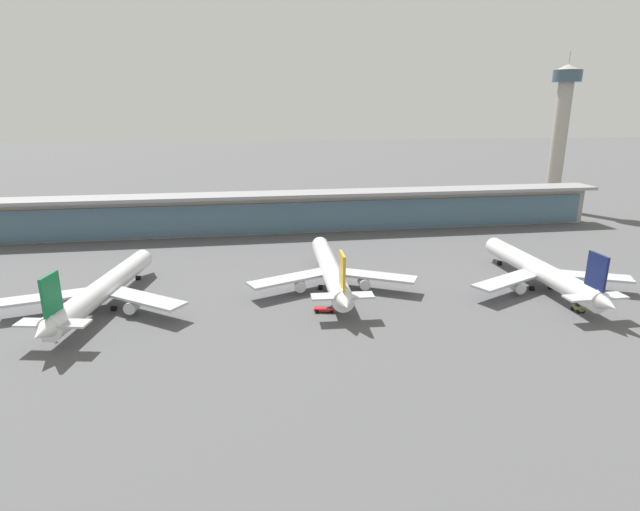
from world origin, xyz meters
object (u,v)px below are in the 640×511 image
at_px(control_tower, 561,126).
at_px(safety_cone_charlie, 56,341).
at_px(airliner_right_stand, 540,271).
at_px(service_truck_under_wing_olive, 578,308).
at_px(airliner_left_stand, 103,289).
at_px(safety_cone_bravo, 44,339).
at_px(service_truck_near_nose_red, 325,309).
at_px(airliner_centre_stand, 330,270).

distance_m(control_tower, safety_cone_charlie, 215.51).
bearing_deg(airliner_right_stand, service_truck_under_wing_olive, -89.30).
relative_size(airliner_left_stand, airliner_right_stand, 1.00).
bearing_deg(safety_cone_charlie, safety_cone_bravo, 154.17).
distance_m(service_truck_near_nose_red, control_tower, 166.21).
height_order(service_truck_under_wing_olive, safety_cone_bravo, service_truck_under_wing_olive).
bearing_deg(airliner_right_stand, control_tower, 55.93).
relative_size(airliner_left_stand, safety_cone_charlie, 80.91).
distance_m(service_truck_near_nose_red, safety_cone_bravo, 59.69).
xyz_separation_m(airliner_left_stand, control_tower, (175.28, 93.90, 32.53)).
relative_size(airliner_left_stand, service_truck_near_nose_red, 8.17).
bearing_deg(airliner_left_stand, control_tower, 28.18).
bearing_deg(airliner_centre_stand, airliner_right_stand, -9.86).
distance_m(airliner_left_stand, control_tower, 201.50).
relative_size(airliner_centre_stand, airliner_right_stand, 1.00).
relative_size(service_truck_near_nose_red, safety_cone_charlie, 9.91).
distance_m(airliner_left_stand, service_truck_near_nose_red, 52.51).
height_order(airliner_centre_stand, service_truck_near_nose_red, airliner_centre_stand).
height_order(airliner_left_stand, safety_cone_bravo, airliner_left_stand).
xyz_separation_m(airliner_left_stand, safety_cone_bravo, (-8.13, -16.28, -4.46)).
bearing_deg(safety_cone_bravo, control_tower, 31.00).
bearing_deg(service_truck_under_wing_olive, control_tower, 59.92).
bearing_deg(airliner_right_stand, safety_cone_charlie, -173.01).
height_order(airliner_right_stand, service_truck_near_nose_red, airliner_right_stand).
height_order(airliner_right_stand, service_truck_under_wing_olive, airliner_right_stand).
xyz_separation_m(control_tower, safety_cone_charlie, (-180.66, -111.52, -36.99)).
bearing_deg(service_truck_under_wing_olive, safety_cone_charlie, 179.05).
height_order(airliner_right_stand, safety_cone_bravo, airliner_right_stand).
bearing_deg(safety_cone_bravo, service_truck_under_wing_olive, -1.58).
relative_size(service_truck_near_nose_red, safety_cone_bravo, 9.91).
height_order(airliner_centre_stand, control_tower, control_tower).
relative_size(airliner_left_stand, service_truck_under_wing_olive, 19.11).
relative_size(airliner_right_stand, service_truck_under_wing_olive, 19.19).
relative_size(service_truck_under_wing_olive, safety_cone_charlie, 4.23).
distance_m(airliner_centre_stand, service_truck_near_nose_red, 17.39).
relative_size(control_tower, safety_cone_charlie, 97.60).
relative_size(airliner_right_stand, control_tower, 0.83).
distance_m(airliner_left_stand, safety_cone_bravo, 18.74).
distance_m(control_tower, safety_cone_bravo, 217.15).
xyz_separation_m(control_tower, safety_cone_bravo, (-183.42, -110.19, -36.99)).
xyz_separation_m(airliner_centre_stand, service_truck_near_nose_red, (-4.12, -16.42, -3.97)).
bearing_deg(safety_cone_bravo, airliner_centre_stand, 19.20).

